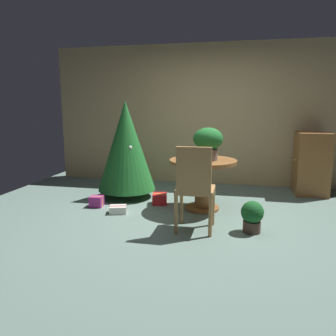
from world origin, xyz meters
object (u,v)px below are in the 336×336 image
object	(u,v)px
flower_vase	(208,141)
gift_box_red	(160,199)
round_dining_table	(203,175)
gift_box_cream	(118,209)
potted_plant	(252,216)
holiday_tree	(126,146)
gift_box_purple	(97,201)
wooden_cabinet	(311,163)
wooden_chair_near	(195,185)

from	to	relation	value
flower_vase	gift_box_red	size ratio (longest dim) A/B	1.79
round_dining_table	flower_vase	xyz separation A→B (m)	(0.07, -0.03, 0.48)
gift_box_cream	gift_box_red	bearing A→B (deg)	49.08
potted_plant	holiday_tree	bearing A→B (deg)	148.87
gift_box_purple	wooden_cabinet	bearing A→B (deg)	24.06
flower_vase	holiday_tree	distance (m)	1.43
wooden_cabinet	potted_plant	bearing A→B (deg)	-117.13
wooden_cabinet	potted_plant	size ratio (longest dim) A/B	2.76
wooden_chair_near	gift_box_purple	world-z (taller)	wooden_chair_near
gift_box_cream	potted_plant	size ratio (longest dim) A/B	0.72
gift_box_cream	wooden_cabinet	world-z (taller)	wooden_cabinet
wooden_chair_near	holiday_tree	xyz separation A→B (m)	(-1.28, 1.30, 0.27)
round_dining_table	potted_plant	xyz separation A→B (m)	(0.67, -0.76, -0.30)
gift_box_cream	gift_box_purple	xyz separation A→B (m)	(-0.42, 0.21, 0.03)
gift_box_cream	gift_box_purple	world-z (taller)	gift_box_purple
gift_box_red	potted_plant	size ratio (longest dim) A/B	0.67
flower_vase	gift_box_red	bearing A→B (deg)	168.07
flower_vase	wooden_chair_near	size ratio (longest dim) A/B	0.44
wooden_chair_near	gift_box_red	size ratio (longest dim) A/B	4.03
wooden_cabinet	potted_plant	xyz separation A→B (m)	(-1.02, -2.00, -0.32)
holiday_tree	flower_vase	bearing A→B (deg)	-18.32
flower_vase	gift_box_purple	bearing A→B (deg)	-173.85
gift_box_red	holiday_tree	bearing A→B (deg)	154.75
wooden_chair_near	wooden_cabinet	distance (m)	2.72
potted_plant	gift_box_cream	bearing A→B (deg)	169.20
flower_vase	holiday_tree	world-z (taller)	holiday_tree
round_dining_table	gift_box_cream	size ratio (longest dim) A/B	3.50
gift_box_purple	potted_plant	xyz separation A→B (m)	(2.21, -0.56, 0.12)
wooden_chair_near	holiday_tree	world-z (taller)	holiday_tree
flower_vase	gift_box_cream	size ratio (longest dim) A/B	1.67
wooden_chair_near	gift_box_red	bearing A→B (deg)	123.08
round_dining_table	gift_box_cream	world-z (taller)	round_dining_table
holiday_tree	gift_box_purple	distance (m)	1.02
wooden_chair_near	gift_box_cream	distance (m)	1.33
flower_vase	gift_box_red	distance (m)	1.17
gift_box_purple	gift_box_red	distance (m)	0.94
flower_vase	gift_box_purple	xyz separation A→B (m)	(-1.61, -0.17, -0.91)
gift_box_cream	wooden_cabinet	distance (m)	3.30
holiday_tree	gift_box_red	xyz separation A→B (m)	(0.62, -0.29, -0.76)
holiday_tree	gift_box_red	distance (m)	1.02
wooden_chair_near	potted_plant	world-z (taller)	wooden_chair_near
round_dining_table	wooden_chair_near	distance (m)	0.89
flower_vase	wooden_chair_near	bearing A→B (deg)	-94.52
wooden_cabinet	gift_box_purple	bearing A→B (deg)	-155.94
flower_vase	gift_box_cream	world-z (taller)	flower_vase
potted_plant	round_dining_table	bearing A→B (deg)	131.25
gift_box_cream	gift_box_purple	distance (m)	0.47
flower_vase	potted_plant	xyz separation A→B (m)	(0.60, -0.73, -0.78)
gift_box_purple	wooden_chair_near	bearing A→B (deg)	-23.93
wooden_chair_near	potted_plant	xyz separation A→B (m)	(0.67, 0.13, -0.37)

